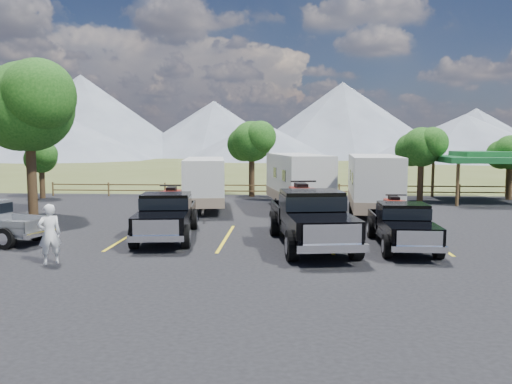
# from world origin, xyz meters

# --- Properties ---
(ground) EXTENTS (320.00, 320.00, 0.00)m
(ground) POSITION_xyz_m (0.00, 0.00, 0.00)
(ground) COLOR #485122
(ground) RESTS_ON ground
(asphalt_lot) EXTENTS (44.00, 34.00, 0.04)m
(asphalt_lot) POSITION_xyz_m (0.00, 3.00, 0.02)
(asphalt_lot) COLOR black
(asphalt_lot) RESTS_ON ground
(stall_lines) EXTENTS (12.12, 5.50, 0.01)m
(stall_lines) POSITION_xyz_m (0.00, 4.00, 0.04)
(stall_lines) COLOR yellow
(stall_lines) RESTS_ON asphalt_lot
(tree_big_nw) EXTENTS (5.54, 5.18, 7.84)m
(tree_big_nw) POSITION_xyz_m (-12.55, 9.03, 5.60)
(tree_big_nw) COLOR black
(tree_big_nw) RESTS_ON ground
(tree_ne_a) EXTENTS (3.11, 2.92, 4.76)m
(tree_ne_a) POSITION_xyz_m (8.97, 17.01, 3.48)
(tree_ne_a) COLOR black
(tree_ne_a) RESTS_ON ground
(tree_ne_b) EXTENTS (2.77, 2.59, 4.27)m
(tree_ne_b) POSITION_xyz_m (14.98, 18.01, 3.13)
(tree_ne_b) COLOR black
(tree_ne_b) RESTS_ON ground
(tree_north) EXTENTS (3.46, 3.24, 5.25)m
(tree_north) POSITION_xyz_m (-2.03, 19.02, 3.83)
(tree_north) COLOR black
(tree_north) RESTS_ON ground
(tree_nw_small) EXTENTS (2.59, 2.43, 3.85)m
(tree_nw_small) POSITION_xyz_m (-16.02, 17.01, 2.78)
(tree_nw_small) COLOR black
(tree_nw_small) RESTS_ON ground
(rail_fence) EXTENTS (36.12, 0.12, 1.00)m
(rail_fence) POSITION_xyz_m (2.00, 18.50, 0.61)
(rail_fence) COLOR brown
(rail_fence) RESTS_ON ground
(pavilion) EXTENTS (6.20, 6.20, 3.22)m
(pavilion) POSITION_xyz_m (13.00, 17.00, 2.79)
(pavilion) COLOR brown
(pavilion) RESTS_ON ground
(mountain_range) EXTENTS (209.00, 71.00, 20.00)m
(mountain_range) POSITION_xyz_m (-7.63, 105.98, 7.87)
(mountain_range) COLOR slate
(mountain_range) RESTS_ON ground
(rig_left) EXTENTS (2.64, 6.21, 2.01)m
(rig_left) POSITION_xyz_m (-4.36, 3.94, 1.01)
(rig_left) COLOR black
(rig_left) RESTS_ON asphalt_lot
(rig_center) EXTENTS (3.22, 7.15, 2.30)m
(rig_center) POSITION_xyz_m (1.26, 2.79, 1.15)
(rig_center) COLOR black
(rig_center) RESTS_ON asphalt_lot
(rig_right) EXTENTS (2.00, 5.46, 1.81)m
(rig_right) POSITION_xyz_m (4.58, 2.77, 0.91)
(rig_right) COLOR black
(rig_right) RESTS_ON asphalt_lot
(trailer_left) EXTENTS (3.01, 8.29, 2.87)m
(trailer_left) POSITION_xyz_m (-4.17, 12.18, 1.54)
(trailer_left) COLOR silver
(trailer_left) RESTS_ON asphalt_lot
(trailer_center) EXTENTS (3.75, 8.99, 3.11)m
(trailer_center) POSITION_xyz_m (1.03, 12.09, 1.67)
(trailer_center) COLOR silver
(trailer_center) RESTS_ON asphalt_lot
(trailer_right) EXTENTS (2.92, 8.97, 3.10)m
(trailer_right) POSITION_xyz_m (4.87, 10.36, 1.66)
(trailer_right) COLOR silver
(trailer_right) RESTS_ON asphalt_lot
(person_a) EXTENTS (0.83, 0.77, 1.91)m
(person_a) POSITION_xyz_m (-7.02, -0.50, 0.99)
(person_a) COLOR white
(person_a) RESTS_ON asphalt_lot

